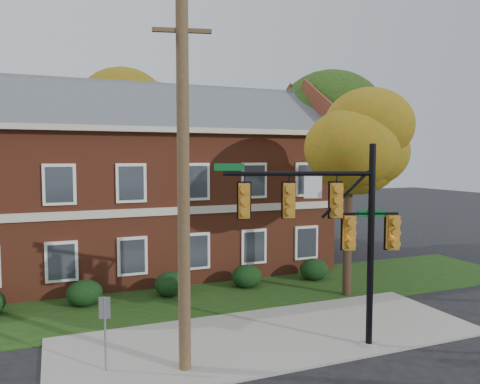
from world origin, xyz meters
name	(u,v)px	position (x,y,z in m)	size (l,w,h in m)	color
ground	(286,349)	(0.00, 0.00, 0.00)	(120.00, 120.00, 0.00)	black
sidewalk	(272,336)	(0.00, 1.00, 0.04)	(14.00, 5.00, 0.08)	gray
grass_strip	(221,295)	(0.00, 6.00, 0.02)	(30.00, 6.00, 0.04)	#193811
apartment_building	(146,175)	(-2.00, 11.95, 4.99)	(18.80, 8.80, 9.74)	brown
hedge_left	(85,293)	(-5.50, 6.70, 0.53)	(1.40, 1.26, 1.05)	black
hedge_center	(171,284)	(-2.00, 6.70, 0.53)	(1.40, 1.26, 1.05)	black
hedge_right	(247,276)	(1.50, 6.70, 0.53)	(1.40, 1.26, 1.05)	black
hedge_far_right	(314,269)	(5.00, 6.70, 0.53)	(1.40, 1.26, 1.05)	black
tree_near_right	(356,139)	(5.22, 3.87, 6.67)	(4.50, 4.25, 8.58)	black
tree_right_rear	(324,122)	(9.31, 12.81, 8.12)	(6.30, 5.95, 10.62)	black
tree_far_rear	(143,114)	(-0.66, 19.79, 8.84)	(6.84, 6.46, 11.52)	black
traffic_signal	(334,223)	(1.36, -0.50, 3.92)	(5.39, 2.04, 6.32)	gray
utility_pole	(183,188)	(-3.30, -0.30, 5.08)	(1.54, 0.49, 10.01)	#493A22
sign_post	(105,322)	(-5.35, 0.40, 1.44)	(0.30, 0.14, 2.13)	slate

